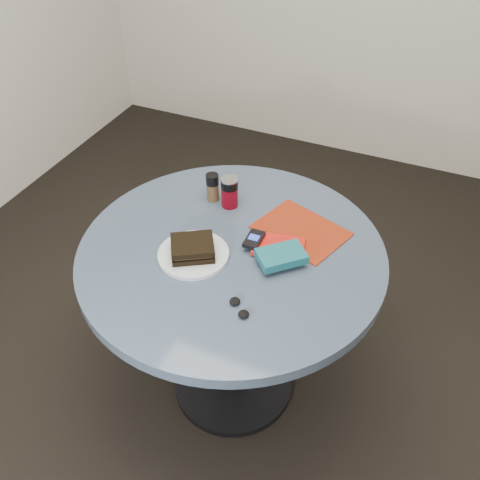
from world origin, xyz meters
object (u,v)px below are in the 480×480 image
at_px(sandwich, 193,248).
at_px(soda_can, 230,192).
at_px(table, 232,285).
at_px(mp3_player, 254,239).
at_px(red_book, 279,247).
at_px(headphones, 239,308).
at_px(magazine, 301,230).
at_px(novel, 281,256).
at_px(pepper_grinder, 213,187).
at_px(plate, 193,255).

distance_m(sandwich, soda_can, 0.30).
relative_size(table, mp3_player, 11.35).
xyz_separation_m(sandwich, red_book, (0.24, 0.14, -0.03)).
relative_size(mp3_player, headphones, 1.00).
xyz_separation_m(sandwich, mp3_player, (0.16, 0.13, -0.01)).
distance_m(soda_can, magazine, 0.29).
bearing_deg(soda_can, novel, -38.22).
bearing_deg(mp3_player, table, -141.19).
distance_m(sandwich, magazine, 0.38).
distance_m(table, pepper_grinder, 0.36).
relative_size(red_book, novel, 1.12).
distance_m(magazine, novel, 0.18).
distance_m(sandwich, red_book, 0.28).
height_order(table, plate, plate).
distance_m(table, novel, 0.26).
bearing_deg(magazine, table, -115.30).
xyz_separation_m(pepper_grinder, novel, (0.34, -0.22, -0.02)).
xyz_separation_m(plate, soda_can, (-0.01, 0.29, 0.05)).
bearing_deg(soda_can, table, -64.34).
relative_size(table, red_book, 6.12).
bearing_deg(sandwich, red_book, 31.06).
distance_m(table, magazine, 0.30).
bearing_deg(table, pepper_grinder, 127.91).
height_order(plate, soda_can, soda_can).
distance_m(table, sandwich, 0.24).
height_order(magazine, red_book, red_book).
distance_m(soda_can, pepper_grinder, 0.07).
relative_size(soda_can, magazine, 0.40).
xyz_separation_m(soda_can, magazine, (0.28, -0.04, -0.05)).
bearing_deg(pepper_grinder, red_book, -27.45).
bearing_deg(soda_can, red_book, -32.39).
distance_m(table, headphones, 0.31).
bearing_deg(table, magazine, 45.17).
bearing_deg(plate, mp3_player, 38.84).
height_order(magazine, mp3_player, mp3_player).
height_order(soda_can, magazine, soda_can).
height_order(sandwich, magazine, sandwich).
bearing_deg(red_book, novel, -75.15).
bearing_deg(pepper_grinder, soda_can, -7.17).
xyz_separation_m(magazine, headphones, (-0.05, -0.41, 0.01)).
xyz_separation_m(red_book, mp3_player, (-0.08, -0.01, 0.01)).
relative_size(novel, mp3_player, 1.66).
xyz_separation_m(novel, mp3_player, (-0.11, 0.05, -0.01)).
bearing_deg(pepper_grinder, novel, -33.07).
bearing_deg(mp3_player, soda_can, 134.05).
relative_size(soda_can, novel, 0.77).
height_order(sandwich, red_book, sandwich).
relative_size(table, headphones, 11.39).
distance_m(plate, sandwich, 0.03).
bearing_deg(table, plate, -141.15).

